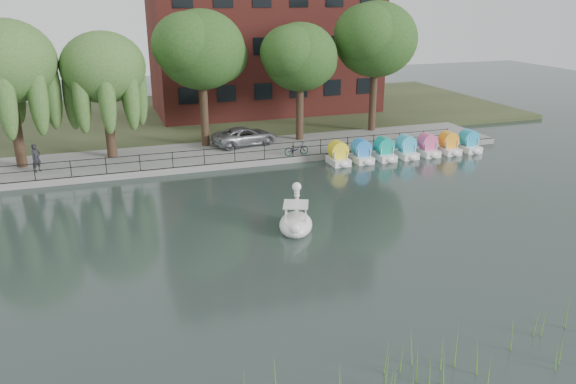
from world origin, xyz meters
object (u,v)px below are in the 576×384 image
swan_boat (296,221)px  bicycle (296,148)px  minivan (245,135)px  pedestrian (36,156)px

swan_boat → bicycle: bearing=92.2°
bicycle → swan_boat: size_ratio=0.59×
bicycle → swan_boat: 11.83m
minivan → swan_boat: swan_boat is taller
minivan → pedestrian: bearing=87.4°
minivan → pedestrian: 13.83m
pedestrian → bicycle: bearing=-50.8°
minivan → pedestrian: size_ratio=2.72×
pedestrian → swan_boat: bearing=-91.2°
minivan → bicycle: bearing=-157.0°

